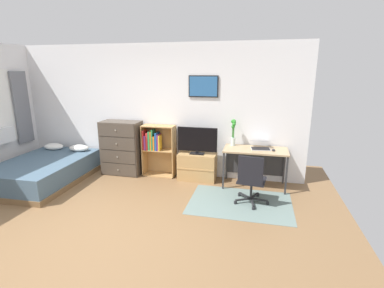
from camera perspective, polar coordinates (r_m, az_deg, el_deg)
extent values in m
plane|color=brown|center=(4.40, -18.16, -15.77)|extent=(7.20, 7.20, 0.00)
cube|color=white|center=(6.06, -7.24, 6.66)|extent=(6.12, 0.06, 2.70)
cube|color=black|center=(5.69, 2.29, 11.44)|extent=(0.59, 0.02, 0.42)
cube|color=#285B93|center=(5.68, 2.26, 11.43)|extent=(0.55, 0.01, 0.38)
cube|color=slate|center=(7.28, -30.87, 6.28)|extent=(0.05, 0.40, 1.54)
cube|color=silver|center=(6.85, -34.05, 1.34)|extent=(0.20, 0.52, 0.30)
cube|color=slate|center=(4.97, 9.59, -11.50)|extent=(1.70, 1.20, 0.01)
cube|color=brown|center=(6.47, -27.32, -6.28)|extent=(1.48, 2.08, 0.10)
cube|color=#476075|center=(6.40, -27.55, -4.38)|extent=(1.44, 2.04, 0.35)
ellipsoid|color=white|center=(7.10, -25.90, -0.45)|extent=(0.45, 0.29, 0.14)
ellipsoid|color=white|center=(6.74, -21.67, -0.75)|extent=(0.45, 0.29, 0.14)
cube|color=#4C4238|center=(6.25, -13.81, -0.72)|extent=(0.83, 0.42, 1.14)
cube|color=#493F35|center=(6.19, -14.48, -5.00)|extent=(0.79, 0.01, 0.26)
sphere|color=#A59E8C|center=(6.18, -14.54, -5.05)|extent=(0.03, 0.03, 0.03)
cube|color=#493F35|center=(6.11, -14.64, -2.51)|extent=(0.79, 0.01, 0.26)
sphere|color=#A59E8C|center=(6.09, -14.71, -2.55)|extent=(0.03, 0.03, 0.03)
cube|color=#493F35|center=(6.03, -14.81, 0.05)|extent=(0.79, 0.01, 0.26)
sphere|color=#A59E8C|center=(6.02, -14.88, 0.01)|extent=(0.03, 0.03, 0.03)
cube|color=#493F35|center=(5.97, -14.98, 2.66)|extent=(0.79, 0.01, 0.26)
sphere|color=#A59E8C|center=(5.96, -15.06, 2.63)|extent=(0.03, 0.03, 0.03)
cube|color=tan|center=(6.11, -9.51, -1.15)|extent=(0.02, 0.30, 1.07)
cube|color=tan|center=(5.90, -3.58, -1.56)|extent=(0.02, 0.30, 1.07)
cube|color=tan|center=(6.16, -6.46, -6.08)|extent=(0.68, 0.30, 0.02)
cube|color=tan|center=(5.99, -6.61, -1.15)|extent=(0.64, 0.30, 0.02)
cube|color=tan|center=(5.87, -6.75, 3.61)|extent=(0.64, 0.30, 0.02)
cube|color=tan|center=(6.13, -6.14, -0.99)|extent=(0.68, 0.01, 1.07)
cube|color=red|center=(6.02, -9.44, 0.87)|extent=(0.02, 0.22, 0.40)
cube|color=#8C388C|center=(5.99, -9.16, 0.33)|extent=(0.03, 0.17, 0.30)
cube|color=red|center=(5.98, -8.74, 0.60)|extent=(0.04, 0.20, 0.36)
cube|color=#2D8C4C|center=(5.96, -8.38, 0.70)|extent=(0.04, 0.18, 0.38)
cube|color=orange|center=(5.96, -7.96, 0.75)|extent=(0.03, 0.23, 0.39)
cube|color=#2D8C4C|center=(5.94, -7.73, 0.91)|extent=(0.02, 0.21, 0.43)
cube|color=orange|center=(5.94, -7.39, 0.25)|extent=(0.03, 0.21, 0.30)
cube|color=#1E519E|center=(5.93, -6.95, 0.59)|extent=(0.04, 0.24, 0.37)
cube|color=#8C388C|center=(5.92, -6.61, 0.40)|extent=(0.02, 0.23, 0.33)
cube|color=gold|center=(5.89, -6.42, 0.23)|extent=(0.02, 0.17, 0.31)
cube|color=tan|center=(5.81, 1.07, -4.52)|extent=(0.76, 0.40, 0.55)
cube|color=tan|center=(5.62, 0.62, -5.18)|extent=(0.76, 0.01, 0.02)
cube|color=black|center=(5.70, 1.04, -1.89)|extent=(0.28, 0.16, 0.02)
cube|color=black|center=(5.69, 1.04, -1.55)|extent=(0.06, 0.04, 0.05)
cube|color=black|center=(5.63, 1.05, 0.92)|extent=(0.80, 0.02, 0.49)
cube|color=black|center=(5.62, 1.03, 0.89)|extent=(0.77, 0.01, 0.46)
cube|color=tan|center=(5.46, 12.60, -1.15)|extent=(1.18, 0.60, 0.03)
cube|color=#2D2D30|center=(5.35, 6.30, -5.38)|extent=(0.03, 0.03, 0.71)
cube|color=#2D2D30|center=(5.34, 18.35, -6.08)|extent=(0.03, 0.03, 0.71)
cube|color=#2D2D30|center=(5.85, 6.96, -3.63)|extent=(0.03, 0.03, 0.71)
cube|color=#2D2D30|center=(5.85, 17.95, -4.27)|extent=(0.03, 0.03, 0.71)
cube|color=#2D2D30|center=(5.83, 12.47, -3.57)|extent=(1.12, 0.02, 0.50)
cylinder|color=#232326|center=(5.00, 14.86, -11.37)|extent=(0.05, 0.05, 0.05)
cube|color=#232326|center=(5.00, 13.27, -10.79)|extent=(0.28, 0.06, 0.02)
cylinder|color=#232326|center=(5.26, 13.04, -9.92)|extent=(0.05, 0.05, 0.05)
cube|color=#232326|center=(5.13, 12.37, -10.06)|extent=(0.15, 0.27, 0.02)
cylinder|color=#232326|center=(5.21, 9.42, -9.99)|extent=(0.05, 0.05, 0.05)
cube|color=#232326|center=(5.10, 10.53, -10.09)|extent=(0.23, 0.21, 0.02)
cylinder|color=#232326|center=(4.91, 8.66, -11.51)|extent=(0.05, 0.05, 0.05)
cube|color=#232326|center=(4.95, 10.19, -10.85)|extent=(0.26, 0.16, 0.02)
cylinder|color=#232326|center=(4.78, 12.17, -12.47)|extent=(0.05, 0.05, 0.05)
cube|color=#232326|center=(4.89, 11.92, -11.31)|extent=(0.08, 0.28, 0.02)
cylinder|color=#232326|center=(4.94, 11.75, -8.88)|extent=(0.04, 0.04, 0.30)
cube|color=black|center=(4.88, 11.85, -7.10)|extent=(0.49, 0.49, 0.03)
cube|color=black|center=(4.61, 11.63, -5.20)|extent=(0.40, 0.08, 0.45)
cube|color=#B7B7BC|center=(5.47, 13.54, -0.95)|extent=(0.38, 0.29, 0.01)
cube|color=black|center=(5.47, 13.56, -0.89)|extent=(0.36, 0.26, 0.00)
cube|color=#B7B7BC|center=(5.59, 13.40, 0.60)|extent=(0.38, 0.27, 0.07)
cube|color=black|center=(5.58, 13.41, 0.61)|extent=(0.36, 0.25, 0.06)
ellipsoid|color=#262628|center=(5.42, 15.98, -1.16)|extent=(0.06, 0.10, 0.03)
cylinder|color=silver|center=(5.62, 8.20, 0.49)|extent=(0.09, 0.09, 0.16)
cylinder|color=#3D8438|center=(5.57, 8.37, 2.23)|extent=(0.01, 0.01, 0.42)
sphere|color=#308B2C|center=(5.53, 8.45, 4.34)|extent=(0.07, 0.07, 0.07)
cylinder|color=#3D8438|center=(5.59, 8.32, 2.37)|extent=(0.01, 0.01, 0.43)
sphere|color=#308B2C|center=(5.55, 8.40, 4.55)|extent=(0.07, 0.07, 0.07)
cylinder|color=#3D8438|center=(5.58, 8.08, 2.33)|extent=(0.01, 0.01, 0.43)
sphere|color=#308B2C|center=(5.54, 8.16, 4.50)|extent=(0.07, 0.07, 0.07)
cylinder|color=#3D8438|center=(5.58, 8.18, 1.78)|extent=(0.01, 0.01, 0.33)
sphere|color=#308B2C|center=(5.55, 8.24, 3.42)|extent=(0.07, 0.07, 0.07)
cylinder|color=#3D8438|center=(5.56, 8.33, 2.00)|extent=(0.01, 0.01, 0.38)
sphere|color=#308B2C|center=(5.52, 8.40, 3.91)|extent=(0.07, 0.07, 0.07)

